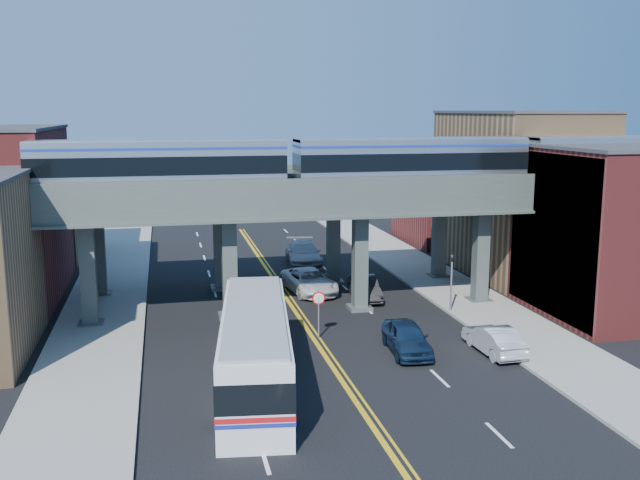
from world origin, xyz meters
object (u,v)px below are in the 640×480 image
at_px(car_lane_a, 407,338).
at_px(car_lane_b, 365,288).
at_px(stop_sign, 319,307).
at_px(car_parked_curb, 494,339).
at_px(transit_bus, 255,349).
at_px(transit_train, 411,161).
at_px(traffic_signal, 451,277).
at_px(car_lane_d, 303,254).
at_px(car_lane_c, 309,281).

xyz_separation_m(car_lane_a, car_lane_b, (0.81, 10.63, -0.05)).
relative_size(stop_sign, car_parked_curb, 0.59).
relative_size(stop_sign, transit_bus, 0.20).
relative_size(transit_train, traffic_signal, 10.76).
height_order(car_lane_b, car_lane_d, car_lane_d).
distance_m(car_lane_c, car_lane_d, 8.89).
xyz_separation_m(traffic_signal, car_lane_b, (-4.20, 4.37, -1.55)).
distance_m(transit_bus, car_lane_b, 16.25).
height_order(car_lane_a, car_lane_d, car_lane_d).
xyz_separation_m(transit_train, car_lane_d, (-4.04, 13.58, -8.22)).
height_order(stop_sign, car_parked_curb, stop_sign).
xyz_separation_m(traffic_signal, car_parked_curb, (-0.70, -7.28, -1.57)).
distance_m(transit_train, car_parked_curb, 12.60).
distance_m(car_lane_a, car_lane_b, 10.66).
relative_size(car_lane_d, car_parked_curb, 1.44).
bearing_deg(transit_train, car_lane_a, -109.75).
distance_m(transit_train, car_lane_a, 12.11).
bearing_deg(car_lane_b, stop_sign, -117.46).
bearing_deg(car_lane_a, car_lane_c, 105.10).
bearing_deg(transit_bus, car_lane_d, -8.64).
xyz_separation_m(car_lane_b, car_lane_d, (-1.88, 11.21, 0.17)).
relative_size(car_lane_a, car_parked_curb, 1.06).
xyz_separation_m(traffic_signal, transit_bus, (-13.14, -9.16, -0.56)).
bearing_deg(stop_sign, transit_bus, -124.52).
distance_m(car_lane_a, car_lane_c, 13.26).
height_order(traffic_signal, car_lane_a, traffic_signal).
distance_m(car_lane_c, car_parked_curb, 15.58).
bearing_deg(car_lane_a, stop_sign, 144.76).
bearing_deg(traffic_signal, car_lane_b, 133.88).
bearing_deg(car_lane_b, transit_bus, -118.38).
bearing_deg(stop_sign, car_lane_a, -39.96).
xyz_separation_m(traffic_signal, car_lane_c, (-7.40, 6.79, -1.50)).
height_order(transit_train, car_parked_curb, transit_train).
relative_size(stop_sign, car_lane_a, 0.56).
bearing_deg(car_lane_b, car_parked_curb, -68.20).
height_order(stop_sign, transit_bus, transit_bus).
height_order(car_lane_c, car_parked_curb, car_lane_c).
bearing_deg(car_lane_d, car_lane_c, -93.20).
height_order(transit_bus, car_lane_a, transit_bus).
xyz_separation_m(car_lane_a, car_parked_curb, (4.31, -1.02, -0.07)).
xyz_separation_m(traffic_signal, car_lane_a, (-5.01, -6.26, -1.50)).
bearing_deg(car_parked_curb, transit_bus, 6.97).
relative_size(transit_bus, car_lane_b, 2.96).
distance_m(car_lane_b, car_lane_c, 4.01).
distance_m(transit_train, car_lane_c, 11.01).
bearing_deg(car_lane_c, car_lane_a, -87.62).
distance_m(car_lane_b, car_parked_curb, 12.16).
bearing_deg(car_lane_a, car_parked_curb, -8.58).
bearing_deg(car_lane_d, car_lane_a, -81.87).
relative_size(stop_sign, car_lane_d, 0.41).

